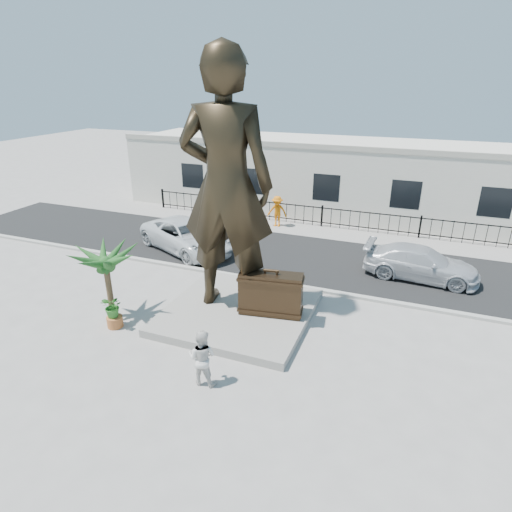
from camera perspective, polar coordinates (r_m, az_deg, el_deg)
The scene contains 16 objects.
ground at distance 14.89m, azimuth -2.84°, elevation -11.00°, with size 100.00×100.00×0.00m, color #9E9991.
street at distance 21.59m, azimuth 5.78°, elevation 0.13°, with size 40.00×7.00×0.01m, color black.
curb at distance 18.51m, azimuth 2.81°, elevation -3.60°, with size 40.00×0.25×0.12m, color #A5A399.
far_sidewalk at distance 25.22m, azimuth 8.28°, elevation 3.40°, with size 40.00×2.50×0.02m, color #9E9991.
plinth at distance 16.15m, azimuth -2.32°, elevation -7.44°, with size 5.20×5.20×0.30m, color gray.
fence at distance 25.78m, azimuth 8.77°, elevation 5.18°, with size 22.00×0.10×1.20m, color black.
building at distance 29.36m, azimuth 10.85°, elevation 10.44°, with size 28.00×7.00×4.40m, color silver.
statue at distance 14.89m, azimuth -3.99°, elevation 9.32°, with size 3.30×2.17×9.05m, color black.
suitcase at distance 15.39m, azimuth 1.97°, elevation -5.06°, with size 2.25×0.72×1.58m, color #2E2013.
tourist at distance 12.65m, azimuth -7.20°, elevation -13.28°, with size 0.84×0.66×1.74m, color silver.
car_white at distance 22.11m, azimuth -9.15°, elevation 2.68°, with size 2.57×5.58×1.55m, color silver.
car_silver at distance 20.13m, azimuth 21.12°, elevation -0.89°, with size 1.98×4.87×1.41m, color silver.
worker at distance 25.43m, azimuth 2.85°, elevation 5.97°, with size 1.18×0.68×1.83m, color orange.
palm_tree at distance 17.02m, azimuth -18.49°, elevation -7.62°, with size 1.80×1.80×3.20m, color #1C4A1B, non-canonical shape.
planter at distance 16.25m, azimuth -18.29°, elevation -8.30°, with size 0.56×0.56×0.40m, color #AE5F2E.
shrub at distance 15.95m, azimuth -18.55°, elevation -6.41°, with size 0.74×0.64×0.82m, color #2D7024.
Camera 1 is at (5.16, -11.26, 8.27)m, focal length 30.00 mm.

